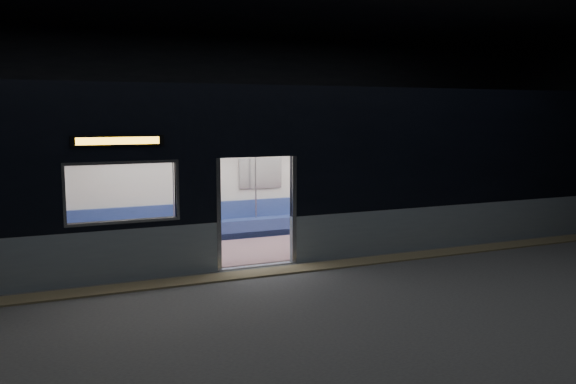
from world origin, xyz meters
TOP-DOWN VIEW (x-y plane):
  - station_floor at (0.00, 0.00)m, footprint 24.00×14.00m
  - station_envelope at (0.00, 0.00)m, footprint 24.00×14.00m
  - tactile_strip at (0.00, 0.55)m, footprint 22.80×0.50m
  - metro_car at (-0.00, 2.54)m, footprint 18.00×3.04m
  - passenger at (4.20, 3.55)m, footprint 0.43×0.72m
  - handbag at (4.23, 3.32)m, footprint 0.34×0.31m
  - transit_map at (1.15, 3.85)m, footprint 0.95×0.03m

SIDE VIEW (x-z plane):
  - station_floor at x=0.00m, z-range -0.01..0.00m
  - tactile_strip at x=0.00m, z-range 0.00..0.03m
  - handbag at x=4.23m, z-range 0.61..0.76m
  - passenger at x=4.20m, z-range 0.11..1.50m
  - transit_map at x=1.15m, z-range 1.15..1.77m
  - metro_car at x=0.00m, z-range 0.17..3.52m
  - station_envelope at x=0.00m, z-range 1.16..6.16m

